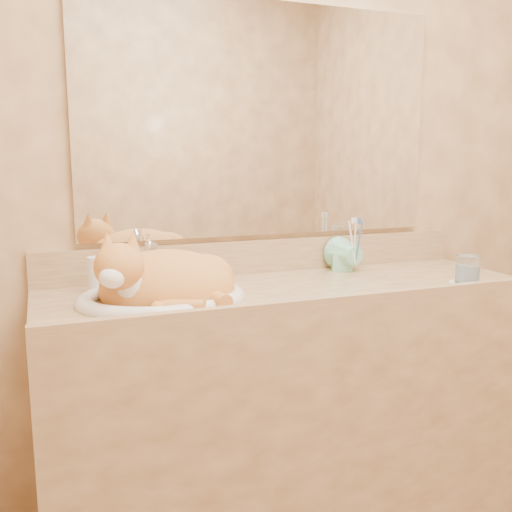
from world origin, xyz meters
name	(u,v)px	position (x,y,z in m)	size (l,w,h in m)	color
wall_back	(262,161)	(0.00, 1.00, 1.25)	(2.40, 0.02, 2.50)	#996D45
vanity_counter	(292,411)	(0.00, 0.72, 0.42)	(1.60, 0.55, 0.85)	olive
mirror	(263,121)	(0.00, 0.99, 1.39)	(1.30, 0.02, 0.80)	white
sink_basin	(162,275)	(-0.43, 0.70, 0.93)	(0.48, 0.40, 0.15)	white
faucet	(150,263)	(-0.43, 0.89, 0.93)	(0.04, 0.11, 0.16)	white
cat	(161,279)	(-0.43, 0.70, 0.92)	(0.40, 0.33, 0.22)	#C9722E
soap_dispenser	(343,250)	(0.27, 0.88, 0.93)	(0.07, 0.07, 0.16)	#7ECBA4
toothbrush_cup	(355,258)	(0.31, 0.86, 0.91)	(0.12, 0.12, 0.11)	#7ECBA4
toothbrushes	(356,240)	(0.31, 0.86, 0.97)	(0.03, 0.03, 0.20)	silver
saucer	(467,284)	(0.54, 0.54, 0.85)	(0.11, 0.11, 0.01)	white
water_glass	(468,269)	(0.54, 0.54, 0.90)	(0.08, 0.08, 0.09)	white
lotion_bottle	(96,275)	(-0.60, 0.86, 0.91)	(0.05, 0.05, 0.12)	silver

